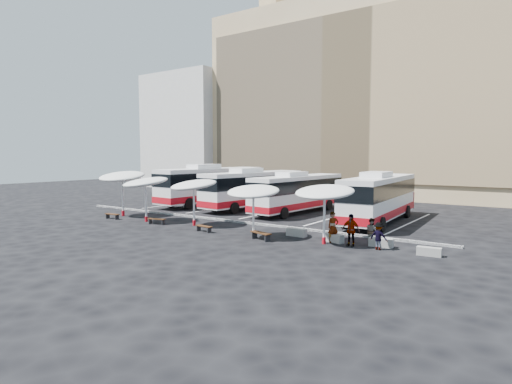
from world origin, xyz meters
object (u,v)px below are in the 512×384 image
Objects in this scene: sunshade_3 at (253,192)px; conc_bench_2 at (381,243)px; passenger_0 at (333,227)px; bus_1 at (254,188)px; passenger_3 at (379,236)px; wood_bench_3 at (261,234)px; wood_bench_1 at (157,220)px; bus_2 at (298,192)px; sunshade_0 at (122,177)px; wood_bench_2 at (204,227)px; bus_0 at (212,184)px; sunshade_1 at (146,182)px; sunshade_4 at (325,192)px; passenger_2 at (351,230)px; wood_bench_0 at (112,215)px; conc_bench_1 at (333,238)px; bus_3 at (380,196)px; conc_bench_3 at (429,252)px; passenger_1 at (372,231)px; sunshade_2 at (194,185)px; conc_bench_0 at (297,232)px.

conc_bench_2 is at bearing 14.75° from sunshade_3.
bus_1 is at bearing 93.04° from passenger_0.
passenger_3 is (2.93, -0.40, -0.16)m from passenger_0.
wood_bench_1 is at bearing 177.79° from wood_bench_3.
bus_2 is 12.39m from sunshade_3.
passenger_0 is at bearing 18.20° from sunshade_3.
sunshade_0 reaches higher than wood_bench_2.
wood_bench_1 is (5.25, -12.35, -1.84)m from bus_0.
sunshade_1 is at bearing 177.81° from sunshade_3.
sunshade_4 is 1.94× the size of passenger_2.
wood_bench_1 is (-5.47, -11.85, -1.58)m from bus_2.
sunshade_1 is 4.40m from wood_bench_0.
bus_3 is at bearing 92.19° from conc_bench_1.
bus_2 is at bearing 65.23° from wood_bench_1.
passenger_2 reaches higher than conc_bench_3.
bus_0 is 7.37× the size of passenger_0.
bus_3 reaches higher than wood_bench_3.
passenger_1 is (2.07, 0.84, -0.15)m from passenger_0.
sunshade_4 is (0.12, -9.85, 1.03)m from bus_3.
bus_1 is at bearing 141.94° from conc_bench_1.
sunshade_0 is at bearing 166.48° from wood_bench_1.
sunshade_2 reaches higher than passenger_3.
bus_2 is at bearing 142.66° from conc_bench_3.
sunshade_2 is (4.37, 0.80, -0.08)m from sunshade_1.
bus_1 is at bearing -179.64° from bus_2.
conc_bench_0 is at bearing -3.04° from passenger_3.
sunshade_1 is 15.59m from passenger_0.
passenger_3 is at bearing -56.43° from passenger_0.
passenger_0 is (2.73, -0.40, 0.67)m from conc_bench_0.
passenger_1 is at bearing 162.31° from conc_bench_3.
bus_0 is 12.75m from wood_bench_0.
bus_2 reaches higher than sunshade_1.
passenger_0 is at bearing 26.49° from wood_bench_3.
passenger_0 is 1.36m from passenger_2.
bus_0 is at bearing 101.74° from passenger_0.
passenger_3 is (22.47, -0.22, -2.62)m from sunshade_0.
bus_0 is at bearing 150.61° from conc_bench_1.
sunshade_0 is at bearing -178.04° from conc_bench_0.
sunshade_3 is 2.62× the size of passenger_1.
sunshade_3 reaches higher than wood_bench_1.
sunshade_1 reaches higher than sunshade_2.
sunshade_4 is at bearing -105.87° from conc_bench_1.
passenger_3 reaches higher than wood_bench_0.
passenger_2 is at bearing -24.65° from bus_0.
conc_bench_3 is (20.97, 0.87, -2.86)m from sunshade_1.
passenger_3 is (11.20, -10.68, -1.15)m from bus_2.
bus_3 is at bearing 38.63° from wood_bench_1.
conc_bench_0 is at bearing 155.85° from sunshade_4.
sunshade_1 is 3.03× the size of passenger_3.
conc_bench_3 is at bearing 3.82° from wood_bench_1.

